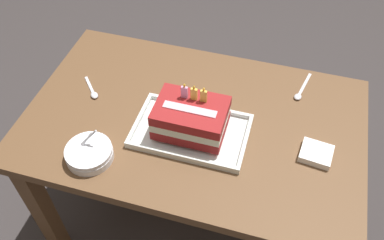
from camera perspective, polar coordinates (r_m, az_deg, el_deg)
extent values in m
plane|color=#383333|center=(1.93, 0.10, -13.53)|extent=(8.00, 8.00, 0.00)
cube|color=brown|center=(1.38, 0.14, -0.38)|extent=(1.12, 0.71, 0.04)
cube|color=brown|center=(1.68, -19.93, -11.83)|extent=(0.06, 0.06, 0.65)
cube|color=brown|center=(1.96, -11.65, 2.33)|extent=(0.06, 0.06, 0.65)
cube|color=brown|center=(1.82, 18.11, -4.08)|extent=(0.06, 0.06, 0.65)
cube|color=silver|center=(1.32, -0.15, -1.73)|extent=(0.36, 0.23, 0.01)
cube|color=silver|center=(1.25, -1.56, -5.08)|extent=(0.36, 0.01, 0.02)
cube|color=silver|center=(1.38, 1.12, 1.93)|extent=(0.36, 0.01, 0.02)
cube|color=silver|center=(1.36, -7.32, 0.21)|extent=(0.01, 0.21, 0.02)
cube|color=silver|center=(1.29, 7.39, -3.06)|extent=(0.01, 0.21, 0.02)
cube|color=maroon|center=(1.29, -0.15, -0.67)|extent=(0.22, 0.16, 0.04)
cube|color=silver|center=(1.27, -0.15, 0.29)|extent=(0.22, 0.16, 0.03)
cube|color=maroon|center=(1.24, -0.16, 1.29)|extent=(0.22, 0.16, 0.04)
cube|color=beige|center=(1.22, -0.31, 1.51)|extent=(0.16, 0.03, 0.00)
cube|color=#E099C6|center=(1.24, -1.05, 3.89)|extent=(0.02, 0.01, 0.04)
ellipsoid|color=yellow|center=(1.23, -1.07, 4.80)|extent=(0.01, 0.01, 0.01)
cube|color=#EFC64C|center=(1.24, 0.28, 3.62)|extent=(0.02, 0.01, 0.04)
ellipsoid|color=yellow|center=(1.22, 0.28, 4.52)|extent=(0.01, 0.01, 0.01)
cube|color=#EFC64C|center=(1.23, 1.62, 3.34)|extent=(0.02, 0.01, 0.04)
ellipsoid|color=yellow|center=(1.21, 1.65, 4.25)|extent=(0.01, 0.01, 0.01)
cylinder|color=white|center=(1.29, -14.03, -4.72)|extent=(0.15, 0.15, 0.03)
cylinder|color=white|center=(1.28, -14.15, -4.33)|extent=(0.14, 0.14, 0.03)
cylinder|color=silver|center=(1.27, -14.35, -2.53)|extent=(0.07, 0.03, 0.07)
cylinder|color=silver|center=(1.27, -14.54, -2.79)|extent=(0.05, 0.04, 0.06)
ellipsoid|color=silver|center=(1.47, 14.48, 3.13)|extent=(0.03, 0.04, 0.01)
cube|color=silver|center=(1.53, 15.39, 4.83)|extent=(0.04, 0.12, 0.00)
ellipsoid|color=silver|center=(1.47, -13.40, 3.37)|extent=(0.04, 0.04, 0.01)
cube|color=silver|center=(1.52, -14.05, 4.76)|extent=(0.07, 0.08, 0.00)
cube|color=white|center=(1.32, 16.86, -4.48)|extent=(0.10, 0.10, 0.02)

